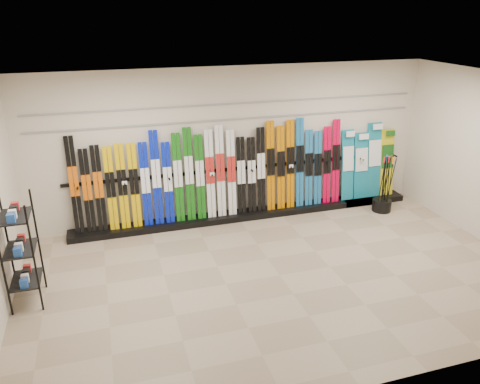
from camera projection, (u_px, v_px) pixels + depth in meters
name	position (u px, v px, depth m)	size (l,w,h in m)	color
floor	(280.00, 275.00, 7.49)	(8.00, 8.00, 0.00)	gray
back_wall	(235.00, 144.00, 9.16)	(8.00, 8.00, 0.00)	beige
ceiling	(286.00, 86.00, 6.38)	(8.00, 8.00, 0.00)	silver
ski_rack_base	(249.00, 214.00, 9.56)	(8.00, 0.40, 0.12)	black
skis	(216.00, 175.00, 9.08)	(5.37, 0.21, 1.83)	black
snowboards	(368.00, 163.00, 10.07)	(1.26, 0.25, 1.61)	#14728C
accessory_rack	(21.00, 252.00, 6.56)	(0.40, 0.60, 1.61)	black
pole_bin	(382.00, 205.00, 9.82)	(0.39, 0.39, 0.25)	black
ski_poles	(386.00, 184.00, 9.63)	(0.33, 0.33, 1.18)	black
slatwall_rail_0	(235.00, 119.00, 8.96)	(7.60, 0.02, 0.03)	gray
slatwall_rail_1	(235.00, 104.00, 8.85)	(7.60, 0.02, 0.03)	gray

